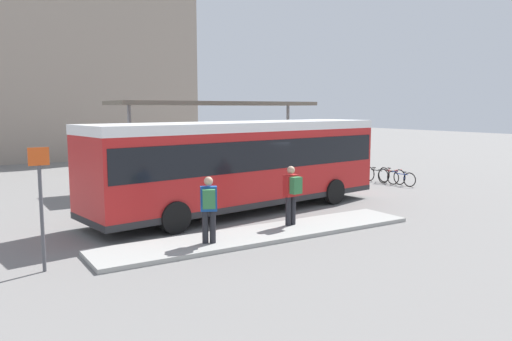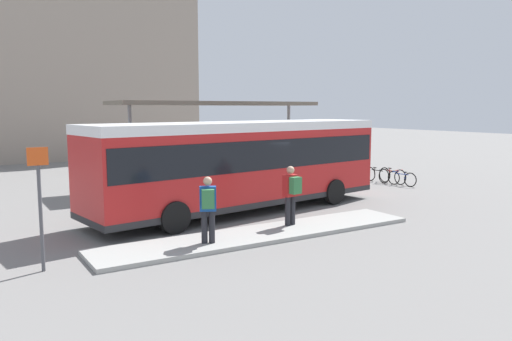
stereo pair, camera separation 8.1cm
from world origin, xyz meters
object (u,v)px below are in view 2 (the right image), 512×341
Objects in this scene: potted_planter_far_side at (234,179)px; platform_sign at (40,203)px; city_bus at (243,159)px; potted_planter_near_shelter at (293,174)px; bicycle_red at (392,176)px; pedestrian_companion at (208,206)px; bicycle_black at (377,175)px; pedestrian_waiting at (291,192)px; bicycle_blue at (402,178)px.

platform_sign is (-8.61, -6.64, 0.90)m from potted_planter_far_side.
city_bus is 10.00× the size of potted_planter_near_shelter.
bicycle_red is at bearing 2.92° from city_bus.
bicycle_black is (12.38, 6.22, -0.77)m from pedestrian_companion.
potted_planter_near_shelter reaches higher than bicycle_black.
pedestrian_waiting is 7.07m from platform_sign.
city_bus is 7.88m from platform_sign.
platform_sign is at bearing 97.83° from bicycle_blue.
pedestrian_companion is 4.03m from platform_sign.
city_bus is at bearing 25.08° from platform_sign.
platform_sign is (-4.00, 0.25, 0.43)m from pedestrian_companion.
pedestrian_waiting is 6.56m from potted_planter_far_side.
pedestrian_companion is 13.88m from bicycle_black.
pedestrian_waiting is (-0.08, -3.06, -0.70)m from city_bus.
potted_planter_near_shelter is 0.92× the size of potted_planter_far_side.
bicycle_red reaches higher than bicycle_blue.
potted_planter_far_side is at bearing 37.63° from platform_sign.
pedestrian_waiting is at bearing -126.17° from potted_planter_near_shelter.
bicycle_black is 17.48m from platform_sign.
bicycle_blue is 1.26× the size of potted_planter_far_side.
platform_sign reaches higher than bicycle_black.
bicycle_blue is 1.48m from bicycle_black.
bicycle_blue is 8.21m from potted_planter_far_side.
bicycle_red is 17.52m from platform_sign.
city_bus is 6.55× the size of bicycle_red.
bicycle_black is (-0.15, 1.47, 0.02)m from bicycle_blue.
pedestrian_waiting is at bearing 2.28° from platform_sign.
city_bus is 6.04m from potted_planter_near_shelter.
platform_sign is (-16.53, -4.49, 1.21)m from bicycle_blue.
bicycle_blue is at bearing -26.99° from potted_planter_near_shelter.
pedestrian_waiting reaches higher than bicycle_red.
platform_sign is at bearing -67.77° from bicycle_black.
city_bus is 9.84m from bicycle_red.
potted_planter_near_shelter is 3.27m from potted_planter_far_side.
potted_planter_far_side is (1.55, 6.36, -0.49)m from pedestrian_waiting.
potted_planter_near_shelter reaches higher than bicycle_blue.
bicycle_red is 1.53× the size of potted_planter_near_shelter.
pedestrian_waiting reaches higher than pedestrian_companion.
potted_planter_near_shelter is (-4.66, 2.37, 0.25)m from bicycle_blue.
city_bus reaches higher than bicycle_red.
platform_sign reaches higher than pedestrian_companion.
bicycle_red is at bearing -69.62° from pedestrian_waiting.
bicycle_blue is 5.23m from potted_planter_near_shelter.
pedestrian_companion is at bearing 103.37° from bicycle_blue.
pedestrian_waiting is at bearing -61.67° from bicycle_red.
bicycle_blue is 0.75m from bicycle_red.
platform_sign reaches higher than potted_planter_far_side.
platform_sign is at bearing -71.48° from bicycle_red.
pedestrian_waiting is 3.10m from pedestrian_companion.
pedestrian_companion reaches higher than bicycle_black.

